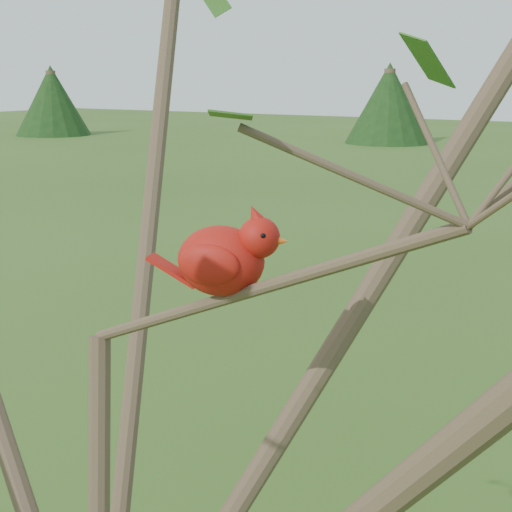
# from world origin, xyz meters

# --- Properties ---
(crabapple_tree) EXTENTS (2.35, 2.05, 2.95)m
(crabapple_tree) POSITION_xyz_m (0.03, -0.02, 2.12)
(crabapple_tree) COLOR #493827
(crabapple_tree) RESTS_ON ground
(cardinal) EXTENTS (0.20, 0.12, 0.14)m
(cardinal) POSITION_xyz_m (0.21, 0.08, 2.12)
(cardinal) COLOR #A8150E
(cardinal) RESTS_ON ground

